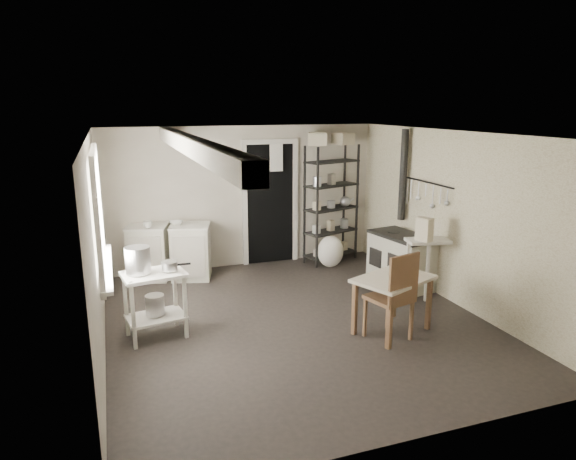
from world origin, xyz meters
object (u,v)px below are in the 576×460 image
object	(u,v)px
work_table	(392,301)
chair	(389,298)
stockpot	(138,260)
flour_sack	(331,253)
stove	(402,257)
base_cabinets	(170,249)
shelf_rack	(331,207)
prep_table	(155,304)

from	to	relation	value
work_table	chair	distance (m)	0.22
stockpot	work_table	distance (m)	2.96
chair	flour_sack	bearing A→B (deg)	65.36
stockpot	flour_sack	world-z (taller)	stockpot
stove	flour_sack	xyz separation A→B (m)	(-0.62, 1.16, -0.20)
chair	stockpot	bearing A→B (deg)	145.80
stockpot	base_cabinets	world-z (taller)	stockpot
stockpot	chair	bearing A→B (deg)	-19.49
shelf_rack	base_cabinets	bearing A→B (deg)	162.31
shelf_rack	stove	world-z (taller)	shelf_rack
prep_table	flour_sack	bearing A→B (deg)	30.39
shelf_rack	work_table	world-z (taller)	shelf_rack
prep_table	stockpot	distance (m)	0.56
shelf_rack	work_table	size ratio (longest dim) A/B	2.22
prep_table	stockpot	xyz separation A→B (m)	(-0.16, 0.02, 0.54)
work_table	chair	world-z (taller)	chair
work_table	chair	bearing A→B (deg)	-133.78
prep_table	flour_sack	xyz separation A→B (m)	(2.97, 1.74, -0.16)
shelf_rack	stove	xyz separation A→B (m)	(0.48, -1.50, -0.51)
prep_table	stockpot	world-z (taller)	stockpot
prep_table	flour_sack	world-z (taller)	prep_table
stockpot	shelf_rack	bearing A→B (deg)	32.11
stockpot	prep_table	bearing A→B (deg)	-7.40
stockpot	flour_sack	size ratio (longest dim) A/B	0.57
flour_sack	shelf_rack	bearing A→B (deg)	66.61
stove	work_table	world-z (taller)	stove
base_cabinets	shelf_rack	bearing A→B (deg)	15.93
stockpot	base_cabinets	bearing A→B (deg)	74.45
stockpot	flour_sack	xyz separation A→B (m)	(3.13, 1.72, -0.70)
stockpot	chair	world-z (taller)	stockpot
prep_table	base_cabinets	size ratio (longest dim) A/B	0.61
stockpot	stove	size ratio (longest dim) A/B	0.30
work_table	flour_sack	world-z (taller)	work_table
shelf_rack	chair	bearing A→B (deg)	-119.63
prep_table	base_cabinets	world-z (taller)	base_cabinets
shelf_rack	chair	xyz separation A→B (m)	(-0.61, -3.00, -0.46)
base_cabinets	stove	size ratio (longest dim) A/B	1.29
base_cabinets	shelf_rack	size ratio (longest dim) A/B	0.65
base_cabinets	flour_sack	bearing A→B (deg)	8.59
stove	work_table	bearing A→B (deg)	-134.70
flour_sack	stockpot	bearing A→B (deg)	-151.16
base_cabinets	chair	world-z (taller)	chair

